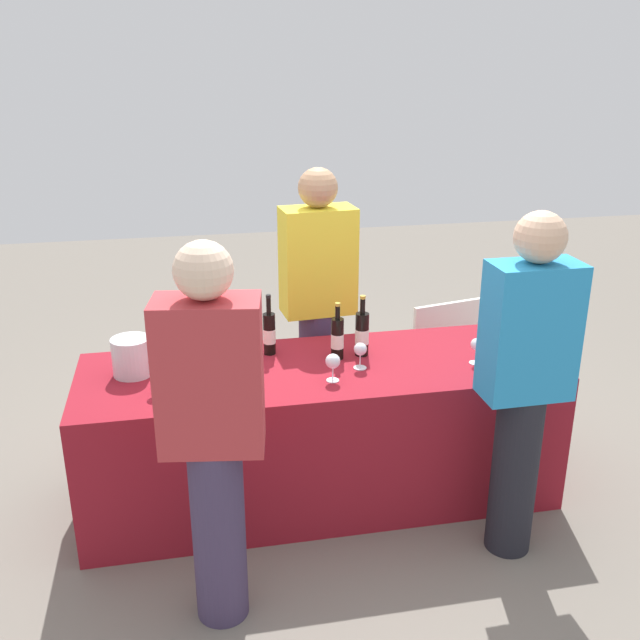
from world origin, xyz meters
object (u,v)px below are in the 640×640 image
(wine_glass_0, at_px, (156,373))
(server_pouring, at_px, (318,300))
(wine_glass_1, at_px, (222,368))
(ice_bucket, at_px, (132,356))
(wine_bottle_2, at_px, (337,338))
(wine_bottle_1, at_px, (269,333))
(menu_board, at_px, (451,351))
(wine_glass_4, at_px, (477,346))
(wine_glass_2, at_px, (333,362))
(wine_bottle_0, at_px, (171,348))
(wine_glass_3, at_px, (360,350))
(guest_1, at_px, (525,378))
(wine_bottle_3, at_px, (362,334))
(guest_0, at_px, (213,429))

(wine_glass_0, distance_m, server_pouring, 1.20)
(wine_glass_1, relative_size, ice_bucket, 0.68)
(wine_bottle_2, bearing_deg, wine_bottle_1, 158.74)
(menu_board, bearing_deg, wine_glass_4, -118.26)
(wine_glass_2, bearing_deg, menu_board, 46.53)
(wine_bottle_0, height_order, wine_glass_2, wine_bottle_0)
(wine_glass_1, xyz_separation_m, wine_glass_4, (1.29, 0.01, 0.01))
(ice_bucket, bearing_deg, wine_glass_1, -27.08)
(wine_glass_3, xyz_separation_m, server_pouring, (-0.08, 0.68, 0.04))
(wine_glass_2, bearing_deg, wine_glass_4, 4.50)
(wine_glass_2, xyz_separation_m, guest_1, (0.78, -0.43, 0.04))
(wine_bottle_3, height_order, wine_glass_0, wine_bottle_3)
(guest_0, bearing_deg, wine_glass_0, 118.73)
(wine_glass_2, height_order, guest_1, guest_1)
(wine_bottle_0, distance_m, guest_1, 1.71)
(wine_bottle_0, xyz_separation_m, guest_1, (1.54, -0.73, 0.03))
(wine_bottle_1, relative_size, wine_glass_2, 2.34)
(menu_board, bearing_deg, server_pouring, -173.70)
(wine_bottle_1, height_order, wine_glass_0, wine_bottle_1)
(ice_bucket, bearing_deg, wine_bottle_3, 0.77)
(guest_1, bearing_deg, wine_glass_3, 137.43)
(server_pouring, xyz_separation_m, guest_0, (-0.69, -1.40, -0.01))
(wine_glass_2, height_order, server_pouring, server_pouring)
(wine_glass_1, bearing_deg, guest_1, -20.12)
(wine_glass_0, relative_size, server_pouring, 0.08)
(wine_bottle_2, xyz_separation_m, wine_bottle_3, (0.14, 0.02, 0.01))
(guest_1, distance_m, menu_board, 1.68)
(wine_glass_1, height_order, menu_board, wine_glass_1)
(wine_bottle_0, xyz_separation_m, wine_bottle_3, (0.98, -0.02, 0.01))
(wine_glass_4, xyz_separation_m, server_pouring, (-0.68, 0.74, 0.04))
(wine_bottle_0, bearing_deg, wine_bottle_1, 10.08)
(wine_glass_0, bearing_deg, guest_1, -15.89)
(wine_glass_3, bearing_deg, guest_1, -41.84)
(wine_glass_1, distance_m, wine_glass_2, 0.53)
(wine_glass_1, bearing_deg, ice_bucket, 152.92)
(server_pouring, bearing_deg, guest_0, 58.69)
(wine_bottle_1, distance_m, wine_bottle_3, 0.49)
(wine_glass_4, relative_size, menu_board, 0.19)
(server_pouring, height_order, guest_0, server_pouring)
(wine_bottle_0, xyz_separation_m, wine_glass_4, (1.52, -0.24, -0.01))
(wine_bottle_2, xyz_separation_m, server_pouring, (0.00, 0.54, 0.03))
(server_pouring, bearing_deg, wine_glass_3, 91.89)
(wine_bottle_0, bearing_deg, wine_glass_0, -104.70)
(wine_glass_2, xyz_separation_m, guest_0, (-0.61, -0.60, 0.03))
(wine_bottle_0, height_order, wine_glass_1, wine_bottle_0)
(menu_board, bearing_deg, wine_glass_2, -145.70)
(wine_bottle_3, relative_size, wine_glass_1, 2.50)
(guest_1, bearing_deg, wine_glass_1, 159.15)
(menu_board, bearing_deg, ice_bucket, -169.15)
(wine_bottle_1, xyz_separation_m, wine_glass_1, (-0.27, -0.34, -0.02))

